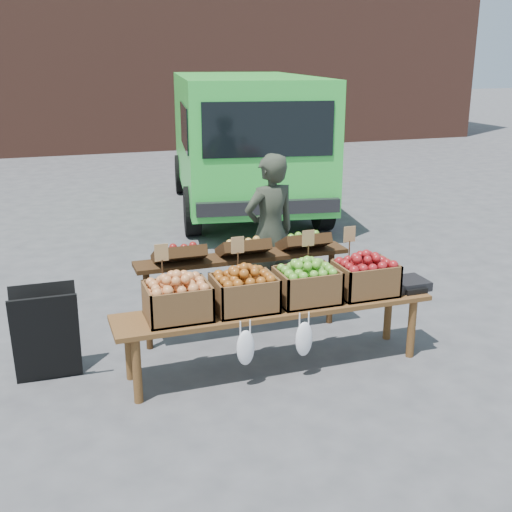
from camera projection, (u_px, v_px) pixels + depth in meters
name	position (u px, v px, depth m)	size (l,w,h in m)	color
ground	(246.00, 359.00, 5.64)	(80.00, 80.00, 0.00)	#4A4A4D
delivery_van	(244.00, 144.00, 10.84)	(2.30, 5.01, 2.24)	green
vendor	(270.00, 232.00, 6.61)	(0.59, 0.39, 1.63)	#2E3427
chalkboard_sign	(46.00, 334.00, 5.18)	(0.52, 0.29, 0.79)	black
back_table	(243.00, 284.00, 5.97)	(2.10, 0.44, 1.04)	#341F0F
display_bench	(275.00, 336.00, 5.41)	(2.70, 0.56, 0.57)	brown
crate_golden_apples	(178.00, 301.00, 5.02)	(0.50, 0.40, 0.28)	#B69544
crate_russet_pears	(244.00, 293.00, 5.20)	(0.50, 0.40, 0.28)	#AC5A10
crate_red_apples	(307.00, 286.00, 5.37)	(0.50, 0.40, 0.28)	#4C8B2E
crate_green_apples	(365.00, 278.00, 5.54)	(0.50, 0.40, 0.28)	maroon
weighing_scale	(407.00, 284.00, 5.70)	(0.34, 0.30, 0.08)	black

